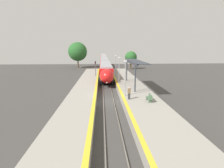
# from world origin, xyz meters

# --- Properties ---
(ground_plane) EXTENTS (120.00, 120.00, 0.00)m
(ground_plane) POSITION_xyz_m (0.00, 0.00, 0.00)
(ground_plane) COLOR #423F3D
(rail_left) EXTENTS (0.08, 90.00, 0.15)m
(rail_left) POSITION_xyz_m (-0.72, 0.00, 0.07)
(rail_left) COLOR slate
(rail_left) RESTS_ON ground_plane
(rail_right) EXTENTS (0.08, 90.00, 0.15)m
(rail_right) POSITION_xyz_m (0.72, 0.00, 0.07)
(rail_right) COLOR slate
(rail_right) RESTS_ON ground_plane
(train) EXTENTS (2.80, 85.71, 3.79)m
(train) POSITION_xyz_m (0.00, 50.12, 2.17)
(train) COLOR black
(train) RESTS_ON ground_plane
(platform_right) EXTENTS (4.96, 64.00, 1.01)m
(platform_right) POSITION_xyz_m (4.19, 0.00, 0.50)
(platform_right) COLOR #9E998E
(platform_right) RESTS_ON ground_plane
(platform_left) EXTENTS (4.05, 64.00, 1.01)m
(platform_left) POSITION_xyz_m (-3.73, 0.00, 0.50)
(platform_left) COLOR #9E998E
(platform_left) RESTS_ON ground_plane
(platform_bench) EXTENTS (0.44, 1.57, 0.89)m
(platform_bench) POSITION_xyz_m (4.90, -3.22, 1.47)
(platform_bench) COLOR #4C6B4C
(platform_bench) RESTS_ON platform_right
(person_waiting) EXTENTS (0.36, 0.22, 1.62)m
(person_waiting) POSITION_xyz_m (2.54, -2.18, 1.83)
(person_waiting) COLOR #333338
(person_waiting) RESTS_ON platform_right
(railway_signal) EXTENTS (0.28, 0.28, 4.43)m
(railway_signal) POSITION_xyz_m (-2.43, 17.71, 2.70)
(railway_signal) COLOR #59595E
(railway_signal) RESTS_ON ground_plane
(lamppost_near) EXTENTS (0.36, 0.20, 4.89)m
(lamppost_near) POSITION_xyz_m (2.21, -0.54, 3.82)
(lamppost_near) COLOR #9E9EA3
(lamppost_near) RESTS_ON platform_right
(lamppost_mid) EXTENTS (0.36, 0.20, 4.89)m
(lamppost_mid) POSITION_xyz_m (2.21, 7.84, 3.82)
(lamppost_mid) COLOR #9E9EA3
(lamppost_mid) RESTS_ON platform_right
(lamppost_far) EXTENTS (0.36, 0.20, 4.89)m
(lamppost_far) POSITION_xyz_m (2.21, 16.23, 3.82)
(lamppost_far) COLOR #9E9EA3
(lamppost_far) RESTS_ON platform_right
(station_canopy) EXTENTS (2.02, 11.97, 4.28)m
(station_canopy) POSITION_xyz_m (4.60, 6.23, 5.00)
(station_canopy) COLOR #333842
(station_canopy) RESTS_ON platform_right
(background_tree_left) EXTENTS (6.98, 6.98, 9.62)m
(background_tree_left) POSITION_xyz_m (-9.87, 43.34, 6.12)
(background_tree_left) COLOR brown
(background_tree_left) RESTS_ON ground_plane
(background_tree_right) EXTENTS (4.20, 4.20, 6.33)m
(background_tree_right) POSITION_xyz_m (9.42, 38.44, 4.21)
(background_tree_right) COLOR brown
(background_tree_right) RESTS_ON ground_plane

